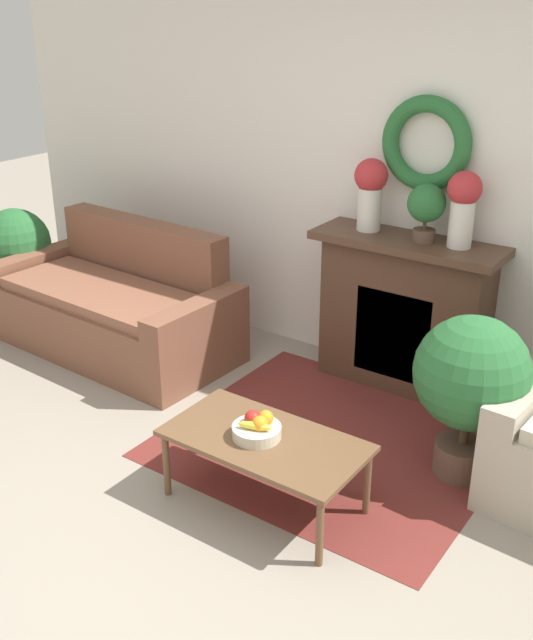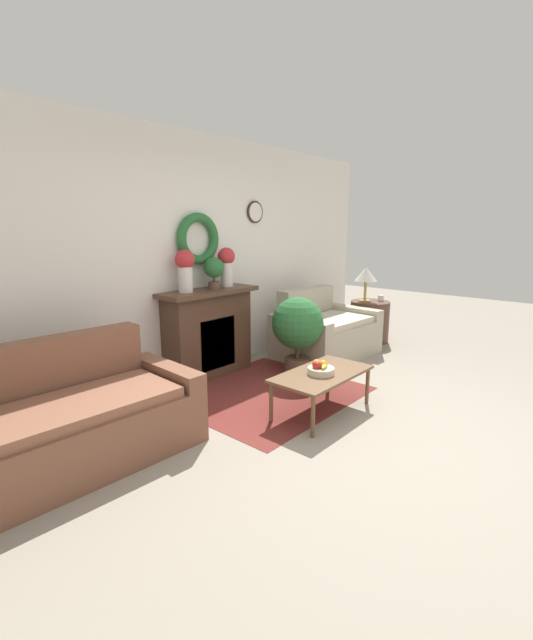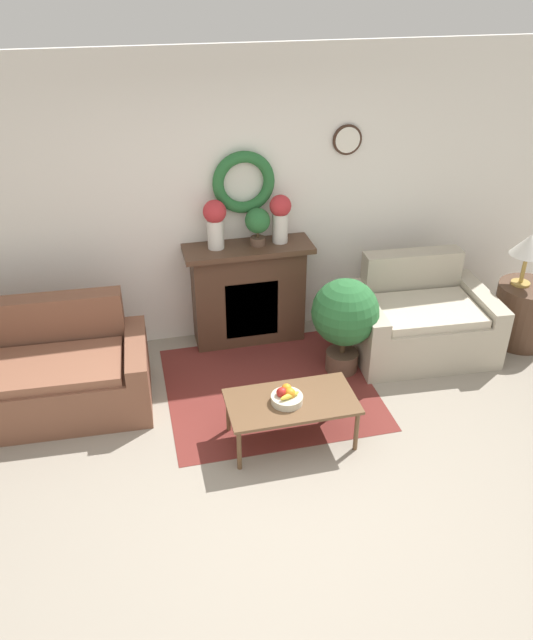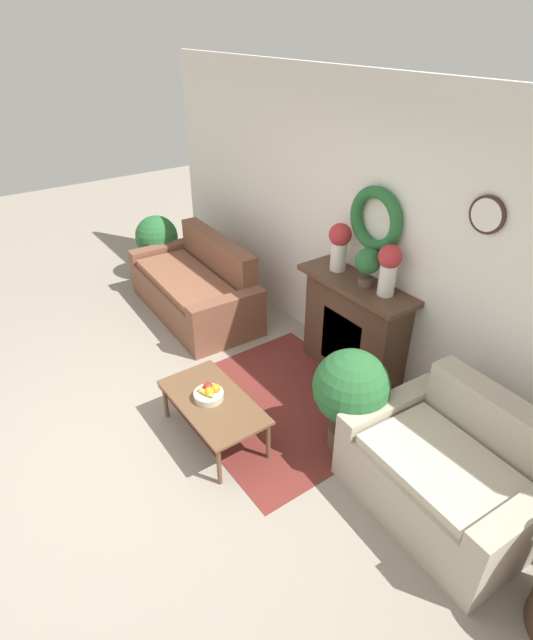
% 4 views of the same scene
% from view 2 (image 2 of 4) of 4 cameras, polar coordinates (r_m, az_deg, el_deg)
% --- Properties ---
extents(ground_plane, '(16.00, 16.00, 0.00)m').
position_cam_2_polar(ground_plane, '(3.73, 14.34, -15.10)').
color(ground_plane, gray).
extents(floor_rug, '(1.80, 1.63, 0.01)m').
position_cam_2_polar(floor_rug, '(4.50, -0.17, -9.68)').
color(floor_rug, maroon).
rests_on(floor_rug, ground_plane).
extents(wall_back, '(6.80, 0.17, 2.70)m').
position_cam_2_polar(wall_back, '(4.87, -10.77, 8.19)').
color(wall_back, white).
rests_on(wall_back, ground_plane).
extents(fireplace, '(1.19, 0.41, 1.01)m').
position_cam_2_polar(fireplace, '(4.93, -7.74, -1.66)').
color(fireplace, '#4C3323').
rests_on(fireplace, ground_plane).
extents(couch_left, '(1.86, 0.95, 0.88)m').
position_cam_2_polar(couch_left, '(3.48, -25.12, -12.36)').
color(couch_left, brown).
rests_on(couch_left, ground_plane).
extents(loveseat_right, '(1.35, 1.01, 0.87)m').
position_cam_2_polar(loveseat_right, '(5.75, 7.73, -1.63)').
color(loveseat_right, '#B2A893').
rests_on(loveseat_right, ground_plane).
extents(coffee_table, '(0.99, 0.53, 0.39)m').
position_cam_2_polar(coffee_table, '(3.98, 7.42, -7.44)').
color(coffee_table, brown).
rests_on(coffee_table, ground_plane).
extents(fruit_bowl, '(0.24, 0.24, 0.12)m').
position_cam_2_polar(fruit_bowl, '(3.92, 7.22, -6.46)').
color(fruit_bowl, beige).
rests_on(fruit_bowl, coffee_table).
extents(side_table_by_loveseat, '(0.57, 0.57, 0.61)m').
position_cam_2_polar(side_table_by_loveseat, '(6.59, 13.56, -0.17)').
color(side_table_by_loveseat, '#4C3323').
rests_on(side_table_by_loveseat, ground_plane).
extents(table_lamp, '(0.33, 0.33, 0.51)m').
position_cam_2_polar(table_lamp, '(6.44, 13.12, 5.83)').
color(table_lamp, '#B28E42').
rests_on(table_lamp, side_table_by_loveseat).
extents(mug, '(0.08, 0.08, 0.09)m').
position_cam_2_polar(mug, '(6.59, 15.01, 2.84)').
color(mug, silver).
rests_on(mug, side_table_by_loveseat).
extents(vase_on_mantel_left, '(0.21, 0.21, 0.45)m').
position_cam_2_polar(vase_on_mantel_left, '(4.62, -10.79, 6.89)').
color(vase_on_mantel_left, silver).
rests_on(vase_on_mantel_left, fireplace).
extents(vase_on_mantel_right, '(0.20, 0.20, 0.45)m').
position_cam_2_polar(vase_on_mantel_right, '(5.01, -5.35, 7.46)').
color(vase_on_mantel_right, silver).
rests_on(vase_on_mantel_right, fireplace).
extents(potted_plant_on_mantel, '(0.23, 0.23, 0.35)m').
position_cam_2_polar(potted_plant_on_mantel, '(4.86, -7.04, 6.71)').
color(potted_plant_on_mantel, brown).
rests_on(potted_plant_on_mantel, fireplace).
extents(potted_plant_floor_by_loveseat, '(0.60, 0.60, 0.91)m').
position_cam_2_polar(potted_plant_floor_by_loveseat, '(4.94, 4.16, -0.82)').
color(potted_plant_floor_by_loveseat, brown).
rests_on(potted_plant_floor_by_loveseat, ground_plane).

